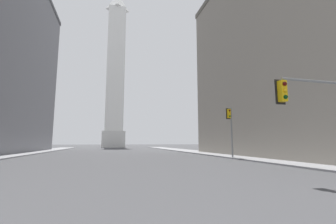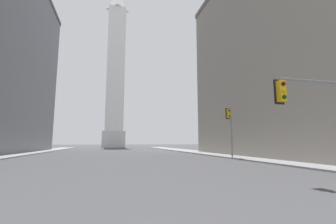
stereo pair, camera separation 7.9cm
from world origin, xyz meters
The scene contains 5 objects.
sidewalk_right centered at (15.21, 31.69, 0.07)m, with size 5.00×105.63×0.15m, color gray.
building_right centered at (28.82, 22.36, 14.44)m, with size 26.56×36.93×28.86m.
obelisk centered at (0.00, 88.03, 30.36)m, with size 8.47×8.47×63.65m.
traffic_light_near_right centered at (10.72, 8.49, 4.08)m, with size 5.85×0.50×5.31m.
traffic_light_mid_right centered at (12.88, 23.40, 4.01)m, with size 0.79×0.51×6.10m.
Camera 1 is at (-1.19, -0.99, 1.94)m, focal length 24.00 mm.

